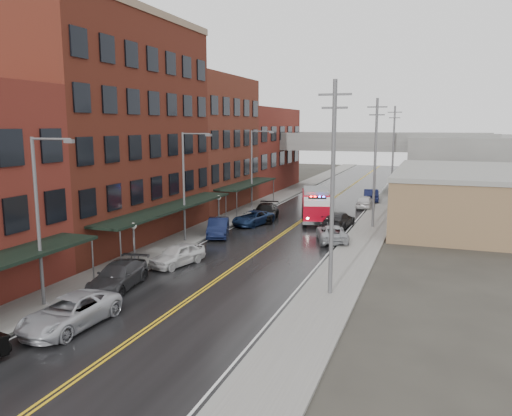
% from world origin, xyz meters
% --- Properties ---
extents(ground, '(220.00, 220.00, 0.00)m').
position_xyz_m(ground, '(0.00, 0.00, 0.00)').
color(ground, '#2D2B26').
rests_on(ground, ground).
extents(road, '(11.00, 160.00, 0.02)m').
position_xyz_m(road, '(0.00, 30.00, 0.01)').
color(road, black).
rests_on(road, ground).
extents(sidewalk_left, '(3.00, 160.00, 0.15)m').
position_xyz_m(sidewalk_left, '(-7.30, 30.00, 0.07)').
color(sidewalk_left, slate).
rests_on(sidewalk_left, ground).
extents(sidewalk_right, '(3.00, 160.00, 0.15)m').
position_xyz_m(sidewalk_right, '(7.30, 30.00, 0.07)').
color(sidewalk_right, slate).
rests_on(sidewalk_right, ground).
extents(curb_left, '(0.30, 160.00, 0.15)m').
position_xyz_m(curb_left, '(-5.65, 30.00, 0.07)').
color(curb_left, gray).
rests_on(curb_left, ground).
extents(curb_right, '(0.30, 160.00, 0.15)m').
position_xyz_m(curb_right, '(5.65, 30.00, 0.07)').
color(curb_right, gray).
rests_on(curb_right, ground).
extents(brick_building_b, '(9.00, 20.00, 18.00)m').
position_xyz_m(brick_building_b, '(-13.30, 23.00, 9.00)').
color(brick_building_b, '#502315').
rests_on(brick_building_b, ground).
extents(brick_building_c, '(9.00, 15.00, 15.00)m').
position_xyz_m(brick_building_c, '(-13.30, 40.50, 7.50)').
color(brick_building_c, brown).
rests_on(brick_building_c, ground).
extents(brick_building_far, '(9.00, 20.00, 12.00)m').
position_xyz_m(brick_building_far, '(-13.30, 58.00, 6.00)').
color(brick_building_far, maroon).
rests_on(brick_building_far, ground).
extents(tan_building, '(14.00, 22.00, 5.00)m').
position_xyz_m(tan_building, '(16.00, 40.00, 2.50)').
color(tan_building, '#90734D').
rests_on(tan_building, ground).
extents(right_far_block, '(18.00, 30.00, 8.00)m').
position_xyz_m(right_far_block, '(18.00, 70.00, 4.00)').
color(right_far_block, slate).
rests_on(right_far_block, ground).
extents(awning_1, '(2.60, 18.00, 3.09)m').
position_xyz_m(awning_1, '(-7.49, 23.00, 2.99)').
color(awning_1, black).
rests_on(awning_1, ground).
extents(awning_2, '(2.60, 13.00, 3.09)m').
position_xyz_m(awning_2, '(-7.49, 40.50, 2.99)').
color(awning_2, black).
rests_on(awning_2, ground).
extents(globe_lamp_1, '(0.44, 0.44, 3.12)m').
position_xyz_m(globe_lamp_1, '(-6.40, 16.00, 2.31)').
color(globe_lamp_1, '#59595B').
rests_on(globe_lamp_1, ground).
extents(globe_lamp_2, '(0.44, 0.44, 3.12)m').
position_xyz_m(globe_lamp_2, '(-6.40, 30.00, 2.31)').
color(globe_lamp_2, '#59595B').
rests_on(globe_lamp_2, ground).
extents(street_lamp_0, '(2.64, 0.22, 9.00)m').
position_xyz_m(street_lamp_0, '(-6.55, 8.00, 5.19)').
color(street_lamp_0, '#59595B').
rests_on(street_lamp_0, ground).
extents(street_lamp_1, '(2.64, 0.22, 9.00)m').
position_xyz_m(street_lamp_1, '(-6.55, 24.00, 5.19)').
color(street_lamp_1, '#59595B').
rests_on(street_lamp_1, ground).
extents(street_lamp_2, '(2.64, 0.22, 9.00)m').
position_xyz_m(street_lamp_2, '(-6.55, 40.00, 5.19)').
color(street_lamp_2, '#59595B').
rests_on(street_lamp_2, ground).
extents(utility_pole_0, '(1.80, 0.24, 12.00)m').
position_xyz_m(utility_pole_0, '(7.20, 15.00, 6.31)').
color(utility_pole_0, '#59595B').
rests_on(utility_pole_0, ground).
extents(utility_pole_1, '(1.80, 0.24, 12.00)m').
position_xyz_m(utility_pole_1, '(7.20, 35.00, 6.31)').
color(utility_pole_1, '#59595B').
rests_on(utility_pole_1, ground).
extents(utility_pole_2, '(1.80, 0.24, 12.00)m').
position_xyz_m(utility_pole_2, '(7.20, 55.00, 6.31)').
color(utility_pole_2, '#59595B').
rests_on(utility_pole_2, ground).
extents(overpass, '(40.00, 10.00, 7.50)m').
position_xyz_m(overpass, '(0.00, 62.00, 5.99)').
color(overpass, slate).
rests_on(overpass, ground).
extents(fire_truck, '(5.08, 8.89, 3.10)m').
position_xyz_m(fire_truck, '(1.32, 36.73, 1.68)').
color(fire_truck, '#A70718').
rests_on(fire_truck, ground).
extents(parked_car_left_2, '(2.68, 5.48, 1.50)m').
position_xyz_m(parked_car_left_2, '(-3.60, 6.26, 0.75)').
color(parked_car_left_2, '#ACADB4').
rests_on(parked_car_left_2, ground).
extents(parked_car_left_3, '(2.86, 5.46, 1.51)m').
position_xyz_m(parked_car_left_3, '(-4.89, 11.99, 0.75)').
color(parked_car_left_3, '#292A2C').
rests_on(parked_car_left_3, ground).
extents(parked_car_left_4, '(2.82, 4.72, 1.51)m').
position_xyz_m(parked_car_left_4, '(-3.95, 17.51, 0.75)').
color(parked_car_left_4, silver).
rests_on(parked_car_left_4, ground).
extents(parked_car_left_5, '(3.23, 5.12, 1.59)m').
position_xyz_m(parked_car_left_5, '(-5.00, 26.73, 0.80)').
color(parked_car_left_5, black).
rests_on(parked_car_left_5, ground).
extents(parked_car_left_6, '(3.52, 5.33, 1.36)m').
position_xyz_m(parked_car_left_6, '(-3.89, 32.52, 0.68)').
color(parked_car_left_6, '#122345').
rests_on(parked_car_left_6, ground).
extents(parked_car_left_7, '(3.08, 5.88, 1.63)m').
position_xyz_m(parked_car_left_7, '(-3.64, 35.39, 0.81)').
color(parked_car_left_7, black).
rests_on(parked_car_left_7, ground).
extents(parked_car_right_0, '(3.73, 5.49, 1.40)m').
position_xyz_m(parked_car_right_0, '(4.67, 28.20, 0.70)').
color(parked_car_right_0, '#95989C').
rests_on(parked_car_right_0, ground).
extents(parked_car_right_1, '(2.62, 5.30, 1.48)m').
position_xyz_m(parked_car_right_1, '(4.13, 34.20, 0.74)').
color(parked_car_right_1, black).
rests_on(parked_car_right_1, ground).
extents(parked_car_right_2, '(1.79, 4.45, 1.52)m').
position_xyz_m(parked_car_right_2, '(5.00, 46.20, 0.76)').
color(parked_car_right_2, silver).
rests_on(parked_car_right_2, ground).
extents(parked_car_right_3, '(2.48, 5.21, 1.65)m').
position_xyz_m(parked_car_right_3, '(5.00, 51.49, 0.83)').
color(parked_car_right_3, black).
rests_on(parked_car_right_3, ground).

